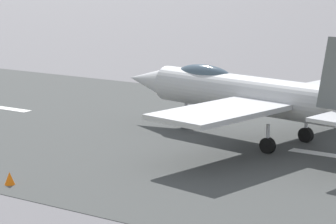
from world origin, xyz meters
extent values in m
cylinder|color=#B2B3B6|center=(5.58, -0.62, 2.34)|extent=(12.83, 4.00, 1.89)
cone|color=#B2B3B6|center=(13.28, -1.94, 2.34)|extent=(3.16, 2.08, 1.61)
ellipsoid|color=#3F5160|center=(9.11, -1.22, 3.05)|extent=(3.73, 1.69, 1.10)
cube|color=#B2B3B6|center=(5.30, 3.66, 2.24)|extent=(4.44, 6.94, 0.24)
cube|color=#B2B3B6|center=(3.89, -4.57, 2.24)|extent=(4.44, 6.94, 0.24)
cylinder|color=silver|center=(10.40, -1.44, 0.70)|extent=(0.18, 0.18, 1.40)
cylinder|color=black|center=(10.40, -1.44, 0.38)|extent=(0.80, 0.42, 0.76)
cylinder|color=silver|center=(4.08, 1.26, 0.70)|extent=(0.18, 0.18, 1.40)
cylinder|color=black|center=(4.08, 1.26, 0.38)|extent=(0.80, 0.42, 0.76)
cylinder|color=silver|center=(3.54, -1.90, 0.70)|extent=(0.18, 0.18, 1.40)
cylinder|color=black|center=(3.54, -1.90, 0.38)|extent=(0.80, 0.42, 0.76)
cone|color=orange|center=(10.30, 11.87, 0.28)|extent=(0.44, 0.44, 0.55)
camera|label=1|loc=(-11.67, 32.92, 8.72)|focal=81.68mm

